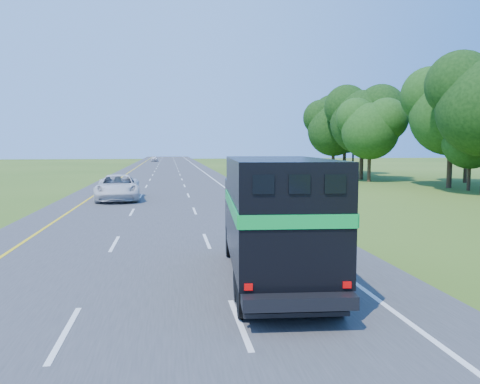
{
  "coord_description": "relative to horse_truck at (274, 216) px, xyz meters",
  "views": [
    {
      "loc": [
        0.35,
        1.22,
        3.89
      ],
      "look_at": [
        4.1,
        25.87,
        1.45
      ],
      "focal_mm": 35.0,
      "sensor_mm": 36.0,
      "label": 1
    }
  ],
  "objects": [
    {
      "name": "white_suv",
      "position": [
        -6.57,
        21.81,
        -0.98
      ],
      "size": [
        3.43,
        6.7,
        1.81
      ],
      "primitive_type": "imported",
      "rotation": [
        0.0,
        0.0,
        0.07
      ],
      "color": "silver",
      "rests_on": "road"
    },
    {
      "name": "lane_markings",
      "position": [
        -3.26,
        36.05,
        -1.88
      ],
      "size": [
        11.15,
        260.0,
        0.01
      ],
      "color": "yellow",
      "rests_on": "road"
    },
    {
      "name": "road",
      "position": [
        -3.26,
        36.05,
        -1.91
      ],
      "size": [
        15.0,
        260.0,
        0.04
      ],
      "primitive_type": "cube",
      "color": "#38383A",
      "rests_on": "ground"
    },
    {
      "name": "horse_truck",
      "position": [
        0.0,
        0.0,
        0.0
      ],
      "size": [
        3.08,
        8.13,
        3.53
      ],
      "rotation": [
        0.0,
        0.0,
        -0.08
      ],
      "color": "black",
      "rests_on": "road"
    },
    {
      "name": "far_car",
      "position": [
        -6.48,
        108.03,
        -1.17
      ],
      "size": [
        1.8,
        4.23,
        1.43
      ],
      "primitive_type": "imported",
      "rotation": [
        0.0,
        0.0,
        0.03
      ],
      "color": "silver",
      "rests_on": "road"
    }
  ]
}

